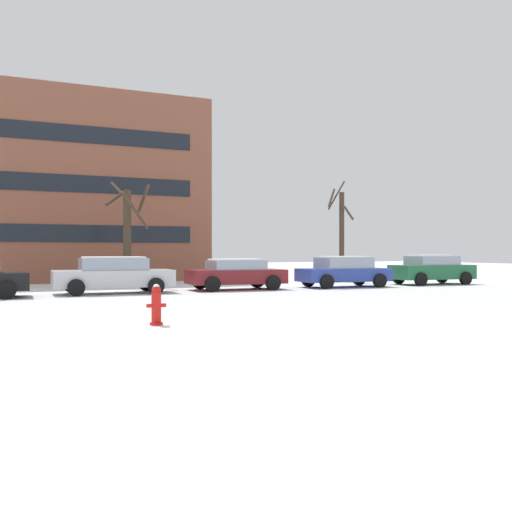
{
  "coord_description": "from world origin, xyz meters",
  "views": [
    {
      "loc": [
        -1.19,
        -15.08,
        1.7
      ],
      "look_at": [
        7.95,
        4.97,
        1.49
      ],
      "focal_mm": 41.61,
      "sensor_mm": 36.0,
      "label": 1
    }
  ],
  "objects": [
    {
      "name": "road_surface",
      "position": [
        0.0,
        3.2,
        0.0
      ],
      "size": [
        80.0,
        8.41,
        0.0
      ],
      "color": "silver",
      "rests_on": "ground"
    },
    {
      "name": "parked_car_maroon",
      "position": [
        8.6,
        8.48,
        0.69
      ],
      "size": [
        4.22,
        2.21,
        1.34
      ],
      "color": "maroon",
      "rests_on": "ground"
    },
    {
      "name": "ground_plane",
      "position": [
        0.0,
        0.0,
        0.0
      ],
      "size": [
        120.0,
        120.0,
        0.0
      ],
      "primitive_type": "plane",
      "color": "white"
    },
    {
      "name": "building_far_left",
      "position": [
        3.94,
        21.5,
        5.19
      ],
      "size": [
        13.07,
        9.91,
        10.38
      ],
      "color": "brown",
      "rests_on": "ground"
    },
    {
      "name": "parked_car_green",
      "position": [
        19.08,
        8.2,
        0.75
      ],
      "size": [
        4.21,
        2.13,
        1.47
      ],
      "color": "#1E6038",
      "rests_on": "ground"
    },
    {
      "name": "parked_car_silver",
      "position": [
        3.35,
        8.43,
        0.75
      ],
      "size": [
        4.66,
        2.24,
        1.46
      ],
      "color": "silver",
      "rests_on": "ground"
    },
    {
      "name": "fire_hydrant",
      "position": [
        2.32,
        -1.9,
        0.47
      ],
      "size": [
        0.44,
        0.3,
        0.93
      ],
      "color": "red",
      "rests_on": "ground"
    },
    {
      "name": "tree_far_mid",
      "position": [
        16.15,
        11.95,
        2.65
      ],
      "size": [
        1.49,
        1.5,
        5.49
      ],
      "color": "#423326",
      "rests_on": "ground"
    },
    {
      "name": "parked_car_blue",
      "position": [
        13.84,
        8.14,
        0.73
      ],
      "size": [
        4.3,
        2.15,
        1.43
      ],
      "color": "#283D93",
      "rests_on": "ground"
    },
    {
      "name": "tree_far_right",
      "position": [
        4.79,
        12.42,
        2.57
      ],
      "size": [
        1.93,
        1.95,
        4.89
      ],
      "color": "#423326",
      "rests_on": "ground"
    }
  ]
}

